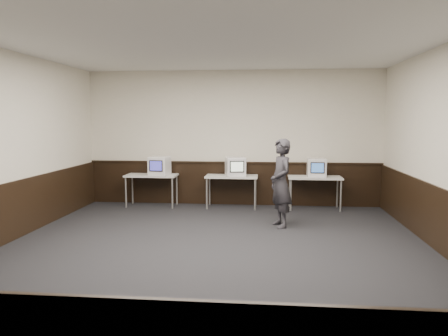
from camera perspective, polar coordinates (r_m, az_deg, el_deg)
The scene contains 13 objects.
floor at distance 6.76m, azimuth -1.53°, elevation -11.26°, with size 8.00×8.00×0.00m, color black.
ceiling at distance 6.54m, azimuth -1.61°, elevation 16.51°, with size 8.00×8.00×0.00m, color white.
back_wall at distance 10.43m, azimuth 1.20°, elevation 3.92°, with size 7.00×7.00×0.00m, color silver.
front_wall at distance 2.56m, azimuth -12.88°, elevation -3.85°, with size 7.00×7.00×0.00m, color silver.
wainscot_back at distance 10.52m, azimuth 1.17°, elevation -2.08°, with size 6.98×0.04×1.00m, color black.
wainscot_rail at distance 10.43m, azimuth 1.17°, elevation 0.73°, with size 6.98×0.06×0.04m, color black.
desk_left at distance 10.44m, azimuth -9.44°, elevation -1.24°, with size 1.20×0.60×0.75m.
desk_center at distance 10.12m, azimuth 1.01°, elevation -1.40°, with size 1.20×0.60×0.75m.
desk_right at distance 10.14m, azimuth 11.77°, elevation -1.51°, with size 1.20×0.60×0.75m.
emac_left at distance 10.31m, azimuth -8.43°, elevation 0.29°, with size 0.48×0.51×0.43m.
emac_center at distance 10.04m, azimuth 1.49°, elevation 0.19°, with size 0.53×0.54×0.43m.
emac_right at distance 10.12m, azimuth 11.99°, elevation 0.05°, with size 0.41×0.45×0.41m.
person at distance 8.36m, azimuth 7.43°, elevation -1.97°, with size 0.61×0.40×1.68m, color #2A282E.
Camera 1 is at (0.81, -6.39, 2.05)m, focal length 35.00 mm.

